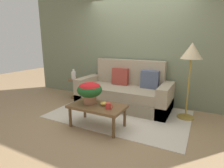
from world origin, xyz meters
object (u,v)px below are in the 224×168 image
at_px(floor_lamp, 191,56).
at_px(table_vase, 74,75).
at_px(coffee_table, 97,108).
at_px(side_table, 75,85).
at_px(snack_bowl, 104,103).
at_px(couch, 124,92).
at_px(coffee_mug, 108,106).
at_px(potted_plant, 90,90).

height_order(floor_lamp, table_vase, floor_lamp).
bearing_deg(coffee_table, table_vase, 141.37).
bearing_deg(side_table, snack_bowl, -35.96).
relative_size(snack_bowl, table_vase, 0.51).
height_order(couch, coffee_mug, couch).
relative_size(potted_plant, coffee_mug, 3.31).
distance_m(coffee_table, table_vase, 1.87).
height_order(couch, coffee_table, couch).
height_order(floor_lamp, coffee_mug, floor_lamp).
xyz_separation_m(side_table, snack_bowl, (1.55, -1.12, 0.08)).
height_order(couch, snack_bowl, couch).
distance_m(side_table, snack_bowl, 1.91).
bearing_deg(floor_lamp, potted_plant, -145.23).
bearing_deg(snack_bowl, floor_lamp, 40.69).
bearing_deg(coffee_table, coffee_mug, -12.44).
xyz_separation_m(coffee_table, potted_plant, (-0.19, 0.05, 0.29)).
distance_m(coffee_table, floor_lamp, 1.99).
xyz_separation_m(coffee_table, coffee_mug, (0.25, -0.06, 0.10)).
bearing_deg(snack_bowl, potted_plant, 179.15).
distance_m(coffee_table, snack_bowl, 0.15).
height_order(side_table, coffee_mug, side_table).
bearing_deg(coffee_table, potted_plant, 164.72).
bearing_deg(floor_lamp, side_table, 179.29).
bearing_deg(side_table, table_vase, -104.35).
xyz_separation_m(couch, potted_plant, (-0.18, -1.17, 0.32)).
height_order(couch, side_table, couch).
relative_size(coffee_table, potted_plant, 2.18).
distance_m(couch, coffee_table, 1.22).
bearing_deg(snack_bowl, side_table, 144.04).
xyz_separation_m(side_table, table_vase, (-0.00, -0.02, 0.27)).
bearing_deg(coffee_mug, side_table, 144.10).
xyz_separation_m(side_table, potted_plant, (1.25, -1.12, 0.29)).
bearing_deg(coffee_table, side_table, 140.90).
relative_size(side_table, snack_bowl, 3.85).
bearing_deg(table_vase, snack_bowl, -35.49).
distance_m(potted_plant, table_vase, 1.67).
distance_m(coffee_table, potted_plant, 0.35).
xyz_separation_m(floor_lamp, snack_bowl, (-1.27, -1.09, -0.79)).
bearing_deg(coffee_table, floor_lamp, 39.54).
distance_m(couch, coffee_mug, 1.31).
xyz_separation_m(potted_plant, table_vase, (-1.26, 1.10, -0.01)).
height_order(coffee_table, table_vase, table_vase).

